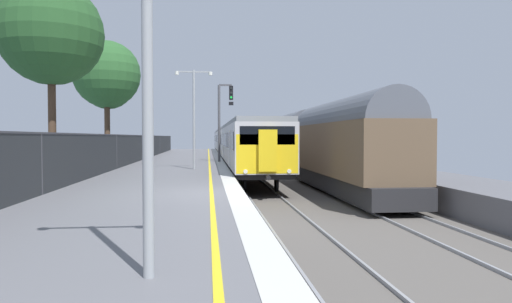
{
  "coord_description": "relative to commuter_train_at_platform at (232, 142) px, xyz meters",
  "views": [
    {
      "loc": [
        -0.46,
        -14.68,
        1.75
      ],
      "look_at": [
        1.6,
        5.29,
        1.13
      ],
      "focal_mm": 32.91,
      "sensor_mm": 36.0,
      "label": 1
    }
  ],
  "objects": [
    {
      "name": "ground",
      "position": [
        0.54,
        -35.57,
        -1.88
      ],
      "size": [
        17.4,
        110.0,
        1.21
      ],
      "color": "slate"
    },
    {
      "name": "freight_train_adjacent_track",
      "position": [
        4.0,
        -13.57,
        0.19
      ],
      "size": [
        2.6,
        43.36,
        4.51
      ],
      "color": "#232326",
      "rests_on": "ground"
    },
    {
      "name": "background_tree_centre",
      "position": [
        -8.66,
        -30.95,
        4.43
      ],
      "size": [
        4.04,
        4.04,
        7.83
      ],
      "color": "#473323",
      "rests_on": "ground"
    },
    {
      "name": "platform_lamp_mid",
      "position": [
        -3.29,
        -24.59,
        1.92
      ],
      "size": [
        2.0,
        0.2,
        5.38
      ],
      "color": "#93999E",
      "rests_on": "ground"
    },
    {
      "name": "background_tree_left",
      "position": [
        -9.67,
        -15.81,
        4.73
      ],
      "size": [
        4.73,
        4.73,
        8.57
      ],
      "color": "#473323",
      "rests_on": "ground"
    },
    {
      "name": "platform_lamp_near",
      "position": [
        -3.29,
        -44.37,
        2.12
      ],
      "size": [
        2.0,
        0.2,
        5.76
      ],
      "color": "#93999E",
      "rests_on": "ground"
    },
    {
      "name": "signal_gantry",
      "position": [
        -1.49,
        -16.97,
        2.14
      ],
      "size": [
        1.1,
        0.24,
        5.48
      ],
      "color": "#47474C",
      "rests_on": "ground"
    },
    {
      "name": "commuter_train_at_platform",
      "position": [
        0.0,
        0.0,
        0.0
      ],
      "size": [
        2.83,
        61.01,
        3.81
      ],
      "color": "#B7B7BC",
      "rests_on": "ground"
    },
    {
      "name": "platform_back_fence",
      "position": [
        -7.55,
        -35.57,
        -0.28
      ],
      "size": [
        0.07,
        99.0,
        1.9
      ],
      "color": "#282B2D",
      "rests_on": "ground"
    }
  ]
}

